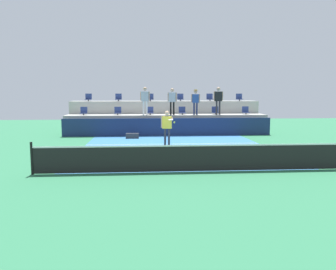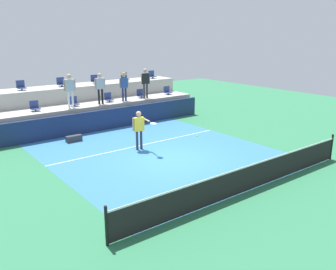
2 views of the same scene
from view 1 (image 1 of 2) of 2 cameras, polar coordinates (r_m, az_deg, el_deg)
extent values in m
plane|color=#2D754C|center=(15.58, 1.69, -2.81)|extent=(40.00, 40.00, 0.00)
cube|color=teal|center=(16.56, 1.33, -2.22)|extent=(9.00, 10.00, 0.01)
cube|color=white|center=(17.93, 0.89, -1.50)|extent=(9.00, 0.06, 0.00)
cylinder|color=black|center=(12.01, -21.66, -3.62)|extent=(0.08, 0.08, 1.07)
cube|color=black|center=(11.59, 3.79, -3.90)|extent=(10.40, 0.01, 0.87)
cube|color=white|center=(11.52, 3.80, -1.76)|extent=(10.40, 0.02, 0.05)
cube|color=navy|center=(21.43, 0.01, 1.34)|extent=(13.00, 0.16, 1.10)
cube|color=#ADAAA3|center=(22.71, -0.24, 1.85)|extent=(13.00, 1.80, 1.25)
cube|color=#ADAAA3|center=(24.47, -0.54, 3.21)|extent=(13.00, 1.80, 2.10)
cylinder|color=#2D2D33|center=(22.77, -13.82, 3.36)|extent=(0.08, 0.08, 0.10)
cube|color=navy|center=(22.76, -13.83, 3.54)|extent=(0.44, 0.40, 0.04)
cube|color=navy|center=(22.93, -13.77, 4.09)|extent=(0.44, 0.04, 0.38)
cylinder|color=#2D2D33|center=(22.51, -8.33, 3.45)|extent=(0.08, 0.08, 0.10)
cube|color=navy|center=(22.51, -8.33, 3.63)|extent=(0.44, 0.40, 0.04)
cube|color=navy|center=(22.68, -8.31, 4.18)|extent=(0.44, 0.04, 0.38)
cylinder|color=#2D2D33|center=(22.46, -2.98, 3.51)|extent=(0.08, 0.08, 0.10)
cube|color=navy|center=(22.46, -2.98, 3.68)|extent=(0.44, 0.40, 0.04)
cube|color=navy|center=(22.63, -3.00, 4.24)|extent=(0.44, 0.04, 0.38)
cylinder|color=#2D2D33|center=(22.61, 2.39, 3.53)|extent=(0.08, 0.08, 0.10)
cube|color=navy|center=(22.61, 2.39, 3.71)|extent=(0.44, 0.40, 0.04)
cube|color=navy|center=(22.78, 2.34, 4.26)|extent=(0.44, 0.04, 0.38)
cylinder|color=#2D2D33|center=(22.98, 7.88, 3.53)|extent=(0.08, 0.08, 0.10)
cube|color=navy|center=(22.97, 7.88, 3.70)|extent=(0.44, 0.40, 0.04)
cube|color=navy|center=(23.14, 7.80, 4.24)|extent=(0.44, 0.04, 0.38)
cylinder|color=#2D2D33|center=(23.50, 12.80, 3.49)|extent=(0.08, 0.08, 0.10)
cube|color=navy|center=(23.49, 12.80, 3.66)|extent=(0.44, 0.40, 0.04)
cube|color=navy|center=(23.66, 12.69, 4.20)|extent=(0.44, 0.04, 0.38)
cylinder|color=#2D2D33|center=(24.50, -13.07, 5.61)|extent=(0.08, 0.08, 0.10)
cube|color=navy|center=(24.50, -13.07, 5.77)|extent=(0.44, 0.40, 0.04)
cube|color=navy|center=(24.68, -13.02, 6.27)|extent=(0.44, 0.04, 0.38)
cylinder|color=#2D2D33|center=(24.28, -8.22, 5.71)|extent=(0.08, 0.08, 0.10)
cube|color=navy|center=(24.28, -8.22, 5.87)|extent=(0.44, 0.40, 0.04)
cube|color=navy|center=(24.45, -8.20, 6.37)|extent=(0.44, 0.04, 0.38)
cylinder|color=#2D2D33|center=(24.23, -2.93, 5.76)|extent=(0.08, 0.08, 0.10)
cube|color=navy|center=(24.23, -2.93, 5.93)|extent=(0.44, 0.40, 0.04)
cube|color=navy|center=(24.41, -2.95, 6.43)|extent=(0.44, 0.04, 0.38)
cylinder|color=#2D2D33|center=(24.38, 2.09, 5.78)|extent=(0.08, 0.08, 0.10)
cube|color=navy|center=(24.37, 2.09, 5.94)|extent=(0.44, 0.40, 0.04)
cube|color=navy|center=(24.55, 2.05, 6.44)|extent=(0.44, 0.04, 0.38)
cylinder|color=#2D2D33|center=(24.70, 6.97, 5.74)|extent=(0.08, 0.08, 0.10)
cube|color=navy|center=(24.70, 6.98, 5.91)|extent=(0.44, 0.40, 0.04)
cube|color=navy|center=(24.87, 6.90, 6.40)|extent=(0.44, 0.04, 0.38)
cylinder|color=#2D2D33|center=(25.21, 11.79, 5.67)|extent=(0.08, 0.08, 0.10)
cube|color=navy|center=(25.21, 11.79, 5.83)|extent=(0.44, 0.40, 0.04)
cube|color=navy|center=(25.38, 11.69, 6.31)|extent=(0.44, 0.04, 0.38)
cylinder|color=#2D2D33|center=(17.41, -0.49, -0.33)|extent=(0.13, 0.13, 0.87)
cylinder|color=#2D2D33|center=(17.39, 0.16, -0.34)|extent=(0.13, 0.13, 0.87)
cube|color=yellow|center=(17.32, -0.17, 2.09)|extent=(0.49, 0.26, 0.61)
sphere|color=tan|center=(17.29, -0.17, 3.65)|extent=(0.27, 0.27, 0.23)
cylinder|color=tan|center=(17.35, -1.05, 2.16)|extent=(0.08, 0.08, 0.58)
cylinder|color=tan|center=(17.01, 0.65, 2.70)|extent=(0.16, 0.55, 0.07)
cylinder|color=black|center=(16.64, 0.53, 2.61)|extent=(0.08, 0.26, 0.04)
ellipsoid|color=silver|center=(16.36, 0.44, 2.54)|extent=(0.31, 0.36, 0.03)
cylinder|color=white|center=(22.16, -4.07, 4.46)|extent=(0.13, 0.13, 0.88)
cylinder|color=white|center=(22.12, -3.56, 4.46)|extent=(0.13, 0.13, 0.88)
cube|color=#B2B2B7|center=(22.12, -3.83, 6.40)|extent=(0.50, 0.27, 0.62)
sphere|color=tan|center=(22.12, -3.84, 7.64)|extent=(0.28, 0.28, 0.24)
cylinder|color=tan|center=(22.18, -4.52, 6.44)|extent=(0.08, 0.08, 0.59)
cylinder|color=tan|center=(22.07, -3.13, 6.45)|extent=(0.08, 0.08, 0.59)
cylinder|color=black|center=(22.24, 0.46, 4.44)|extent=(0.13, 0.13, 0.84)
cylinder|color=black|center=(22.21, 0.95, 4.43)|extent=(0.13, 0.13, 0.84)
cube|color=#B2B2B7|center=(22.21, 0.71, 6.28)|extent=(0.48, 0.28, 0.60)
sphere|color=tan|center=(22.21, 0.71, 7.46)|extent=(0.27, 0.27, 0.23)
cylinder|color=tan|center=(22.24, 0.03, 6.33)|extent=(0.08, 0.08, 0.56)
cylinder|color=tan|center=(22.17, 1.38, 6.33)|extent=(0.08, 0.08, 0.56)
cylinder|color=navy|center=(22.41, 4.34, 4.36)|extent=(0.12, 0.12, 0.78)
cylinder|color=navy|center=(22.41, 4.80, 4.35)|extent=(0.12, 0.12, 0.78)
cube|color=#2D4C8C|center=(22.39, 4.59, 6.05)|extent=(0.44, 0.24, 0.55)
sphere|color=tan|center=(22.39, 4.60, 7.14)|extent=(0.24, 0.24, 0.21)
cylinder|color=tan|center=(22.39, 3.96, 6.10)|extent=(0.08, 0.08, 0.52)
cylinder|color=tan|center=(22.40, 5.22, 6.09)|extent=(0.08, 0.08, 0.52)
cylinder|color=tan|center=(22.39, 4.60, 7.32)|extent=(0.43, 0.43, 0.01)
cylinder|color=tan|center=(22.39, 4.60, 7.44)|extent=(0.25, 0.25, 0.09)
cylinder|color=#2D2D33|center=(22.67, 8.06, 4.46)|extent=(0.11, 0.11, 0.88)
cylinder|color=#2D2D33|center=(22.70, 8.56, 4.46)|extent=(0.11, 0.11, 0.88)
cube|color=black|center=(22.67, 8.34, 6.36)|extent=(0.48, 0.20, 0.62)
sphere|color=tan|center=(22.67, 8.36, 7.57)|extent=(0.25, 0.25, 0.24)
cylinder|color=tan|center=(22.62, 7.66, 6.42)|extent=(0.07, 0.07, 0.59)
cylinder|color=tan|center=(22.72, 9.02, 6.40)|extent=(0.07, 0.07, 0.59)
sphere|color=#CCE033|center=(13.50, 1.06, 2.09)|extent=(0.07, 0.07, 0.07)
cube|color=#333338|center=(20.33, -5.93, -0.13)|extent=(0.76, 0.28, 0.30)
camera|label=2|loc=(8.63, -66.41, 19.20)|focal=38.66mm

